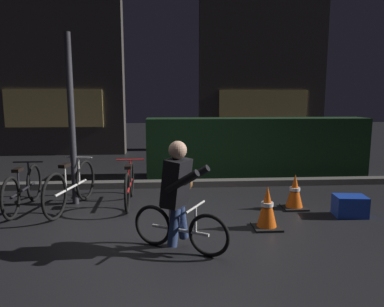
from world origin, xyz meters
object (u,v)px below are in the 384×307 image
(street_post, at_px, (72,121))
(traffic_cone_far, at_px, (295,192))
(parked_bike_center_right, at_px, (130,185))
(traffic_cone_near, at_px, (267,208))
(blue_crate, at_px, (350,206))
(parked_bike_center_left, at_px, (71,187))
(parked_bike_left_mid, at_px, (23,189))
(cyclist, at_px, (179,196))

(street_post, xyz_separation_m, traffic_cone_far, (3.46, -0.50, -1.09))
(parked_bike_center_right, height_order, traffic_cone_far, parked_bike_center_right)
(street_post, bearing_deg, traffic_cone_far, -8.18)
(street_post, distance_m, traffic_cone_near, 3.27)
(street_post, xyz_separation_m, blue_crate, (4.15, -0.90, -1.20))
(street_post, xyz_separation_m, traffic_cone_near, (2.80, -1.30, -1.07))
(parked_bike_center_left, xyz_separation_m, traffic_cone_far, (3.45, -0.23, -0.09))
(parked_bike_left_mid, height_order, parked_bike_center_right, parked_bike_left_mid)
(street_post, xyz_separation_m, parked_bike_center_right, (0.88, -0.08, -1.03))
(cyclist, bearing_deg, traffic_cone_near, 55.80)
(blue_crate, bearing_deg, traffic_cone_near, -163.43)
(parked_bike_left_mid, relative_size, parked_bike_center_left, 0.93)
(parked_bike_center_left, bearing_deg, street_post, 14.93)
(parked_bike_center_left, distance_m, parked_bike_center_right, 0.89)
(parked_bike_center_right, relative_size, traffic_cone_near, 2.65)
(blue_crate, relative_size, cyclist, 0.35)
(traffic_cone_near, relative_size, blue_crate, 1.30)
(parked_bike_left_mid, distance_m, traffic_cone_near, 3.66)
(parked_bike_center_right, xyz_separation_m, blue_crate, (3.26, -0.82, -0.17))
(parked_bike_center_right, bearing_deg, traffic_cone_far, -100.69)
(traffic_cone_near, bearing_deg, blue_crate, 16.57)
(parked_bike_left_mid, xyz_separation_m, cyclist, (2.33, -1.63, 0.30))
(street_post, relative_size, parked_bike_center_left, 1.62)
(blue_crate, bearing_deg, traffic_cone_far, 149.50)
(street_post, height_order, parked_bike_left_mid, street_post)
(traffic_cone_far, bearing_deg, cyclist, -142.95)
(parked_bike_left_mid, xyz_separation_m, parked_bike_center_left, (0.73, -0.01, 0.03))
(parked_bike_center_left, bearing_deg, cyclist, -123.65)
(parked_bike_center_right, bearing_deg, parked_bike_left_mid, 94.72)
(traffic_cone_near, height_order, cyclist, cyclist)
(parked_bike_center_left, relative_size, parked_bike_center_right, 1.09)
(traffic_cone_near, xyz_separation_m, traffic_cone_far, (0.66, 0.80, -0.02))
(parked_bike_left_mid, xyz_separation_m, parked_bike_center_right, (1.60, 0.18, -0.00))
(parked_bike_center_right, xyz_separation_m, cyclist, (0.74, -1.80, 0.31))
(street_post, height_order, blue_crate, street_post)
(parked_bike_left_mid, height_order, traffic_cone_far, parked_bike_left_mid)
(blue_crate, bearing_deg, cyclist, -158.64)
(parked_bike_left_mid, bearing_deg, parked_bike_center_right, -84.34)
(parked_bike_center_left, xyz_separation_m, cyclist, (1.61, -1.62, 0.28))
(parked_bike_left_mid, bearing_deg, traffic_cone_near, -107.13)
(street_post, relative_size, traffic_cone_far, 4.99)
(parked_bike_center_left, xyz_separation_m, traffic_cone_near, (2.79, -1.03, -0.08))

